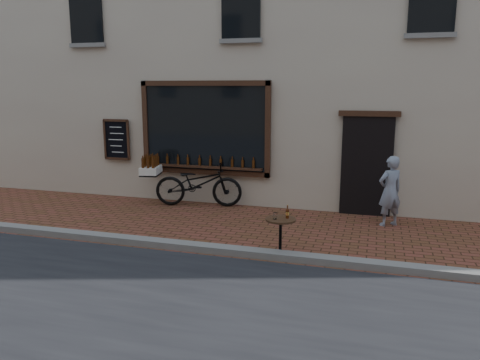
# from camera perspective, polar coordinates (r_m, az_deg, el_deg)

# --- Properties ---
(ground) EXTENTS (90.00, 90.00, 0.00)m
(ground) POSITION_cam_1_polar(r_m,az_deg,el_deg) (7.92, -0.04, -9.62)
(ground) COLOR brown
(ground) RESTS_ON ground
(kerb) EXTENTS (90.00, 0.25, 0.12)m
(kerb) POSITION_cam_1_polar(r_m,az_deg,el_deg) (8.08, 0.37, -8.74)
(kerb) COLOR slate
(kerb) RESTS_ON ground
(shop_building) EXTENTS (28.00, 6.20, 10.00)m
(shop_building) POSITION_cam_1_polar(r_m,az_deg,el_deg) (13.92, 8.09, 20.18)
(shop_building) COLOR #B9AB91
(shop_building) RESTS_ON ground
(cargo_bicycle) EXTENTS (2.50, 1.14, 1.18)m
(cargo_bicycle) POSITION_cam_1_polar(r_m,az_deg,el_deg) (11.26, -5.30, -0.36)
(cargo_bicycle) COLOR black
(cargo_bicycle) RESTS_ON ground
(bistro_table) EXTENTS (0.51, 0.51, 0.88)m
(bistro_table) POSITION_cam_1_polar(r_m,az_deg,el_deg) (7.95, 4.98, -6.00)
(bistro_table) COLOR black
(bistro_table) RESTS_ON ground
(pedestrian) EXTENTS (0.64, 0.59, 1.46)m
(pedestrian) POSITION_cam_1_polar(r_m,az_deg,el_deg) (10.06, 17.81, -1.29)
(pedestrian) COLOR gray
(pedestrian) RESTS_ON ground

